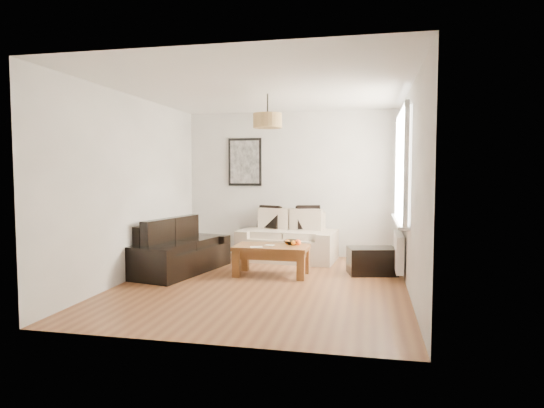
% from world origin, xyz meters
% --- Properties ---
extents(floor, '(4.50, 4.50, 0.00)m').
position_xyz_m(floor, '(0.00, 0.00, 0.00)').
color(floor, brown).
rests_on(floor, ground).
extents(ceiling, '(3.80, 4.50, 0.00)m').
position_xyz_m(ceiling, '(0.00, 0.00, 2.60)').
color(ceiling, white).
rests_on(ceiling, floor).
extents(wall_back, '(3.80, 0.04, 2.60)m').
position_xyz_m(wall_back, '(0.00, 2.25, 1.30)').
color(wall_back, silver).
rests_on(wall_back, floor).
extents(wall_front, '(3.80, 0.04, 2.60)m').
position_xyz_m(wall_front, '(0.00, -2.25, 1.30)').
color(wall_front, silver).
rests_on(wall_front, floor).
extents(wall_left, '(0.04, 4.50, 2.60)m').
position_xyz_m(wall_left, '(-1.90, 0.00, 1.30)').
color(wall_left, silver).
rests_on(wall_left, floor).
extents(wall_right, '(0.04, 4.50, 2.60)m').
position_xyz_m(wall_right, '(1.90, 0.00, 1.30)').
color(wall_right, silver).
rests_on(wall_right, floor).
extents(window_bay, '(0.14, 1.90, 1.60)m').
position_xyz_m(window_bay, '(1.86, 0.80, 1.60)').
color(window_bay, white).
rests_on(window_bay, wall_right).
extents(radiator, '(0.10, 0.90, 0.52)m').
position_xyz_m(radiator, '(1.82, 0.80, 0.38)').
color(radiator, white).
rests_on(radiator, wall_right).
extents(poster, '(0.62, 0.04, 0.87)m').
position_xyz_m(poster, '(-0.85, 2.22, 1.70)').
color(poster, black).
rests_on(poster, wall_back).
extents(pendant_shade, '(0.40, 0.40, 0.20)m').
position_xyz_m(pendant_shade, '(0.00, 0.30, 2.23)').
color(pendant_shade, tan).
rests_on(pendant_shade, ceiling).
extents(loveseat_cream, '(1.71, 1.04, 0.81)m').
position_xyz_m(loveseat_cream, '(0.03, 1.78, 0.41)').
color(loveseat_cream, beige).
rests_on(loveseat_cream, floor).
extents(sofa_leather, '(1.18, 1.84, 0.74)m').
position_xyz_m(sofa_leather, '(-1.43, 0.52, 0.37)').
color(sofa_leather, black).
rests_on(sofa_leather, floor).
extents(coffee_table, '(1.08, 0.60, 0.44)m').
position_xyz_m(coffee_table, '(0.00, 0.56, 0.22)').
color(coffee_table, brown).
rests_on(coffee_table, floor).
extents(ottoman, '(0.78, 0.59, 0.40)m').
position_xyz_m(ottoman, '(1.45, 0.94, 0.20)').
color(ottoman, black).
rests_on(ottoman, floor).
extents(cushion_left, '(0.42, 0.25, 0.40)m').
position_xyz_m(cushion_left, '(-0.34, 1.98, 0.72)').
color(cushion_left, black).
rests_on(cushion_left, loveseat_cream).
extents(cushion_right, '(0.43, 0.28, 0.42)m').
position_xyz_m(cushion_right, '(0.36, 1.98, 0.72)').
color(cushion_right, black).
rests_on(cushion_right, loveseat_cream).
extents(fruit_bowl, '(0.28, 0.28, 0.06)m').
position_xyz_m(fruit_bowl, '(0.28, 0.73, 0.47)').
color(fruit_bowl, black).
rests_on(fruit_bowl, coffee_table).
extents(orange_a, '(0.07, 0.07, 0.07)m').
position_xyz_m(orange_a, '(0.32, 0.63, 0.48)').
color(orange_a, orange).
rests_on(orange_a, fruit_bowl).
extents(orange_b, '(0.12, 0.12, 0.09)m').
position_xyz_m(orange_b, '(0.38, 0.67, 0.48)').
color(orange_b, '#FF5415').
rests_on(orange_b, fruit_bowl).
extents(orange_c, '(0.08, 0.08, 0.08)m').
position_xyz_m(orange_c, '(0.22, 0.68, 0.48)').
color(orange_c, orange).
rests_on(orange_c, fruit_bowl).
extents(papers, '(0.21, 0.18, 0.01)m').
position_xyz_m(papers, '(-0.18, 0.37, 0.44)').
color(papers, white).
rests_on(papers, coffee_table).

